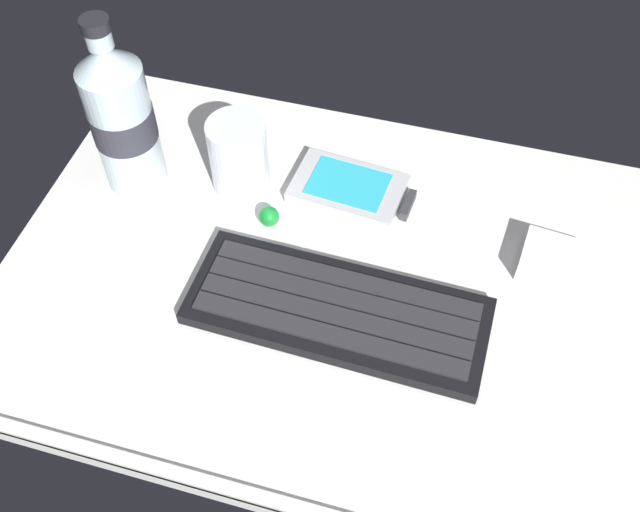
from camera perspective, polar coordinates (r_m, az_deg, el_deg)
The scene contains 7 objects.
ground_plane at distance 75.33cm, azimuth -0.05°, elevation -1.96°, with size 64.00×48.00×2.80cm.
keyboard at distance 71.22cm, azimuth 1.39°, elevation -4.24°, with size 29.31×11.83×1.70cm.
handheld_device at distance 81.03cm, azimuth 2.64°, elevation 5.18°, with size 13.28×8.69×1.50cm.
juice_cup at distance 80.34cm, azimuth -6.30°, elevation 7.61°, with size 6.40×6.40×8.50cm.
water_bottle at distance 79.51cm, azimuth -15.15°, elevation 10.34°, with size 6.73×6.73×20.80cm.
charger_block at distance 77.81cm, azimuth 17.85°, elevation -0.43°, with size 7.00×5.60×2.40cm, color white.
trackball_mouse at distance 78.09cm, azimuth -3.97°, elevation 3.08°, with size 2.20×2.20×2.20cm, color #198C33.
Camera 1 is at (11.67, -41.97, 60.62)cm, focal length 41.23 mm.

